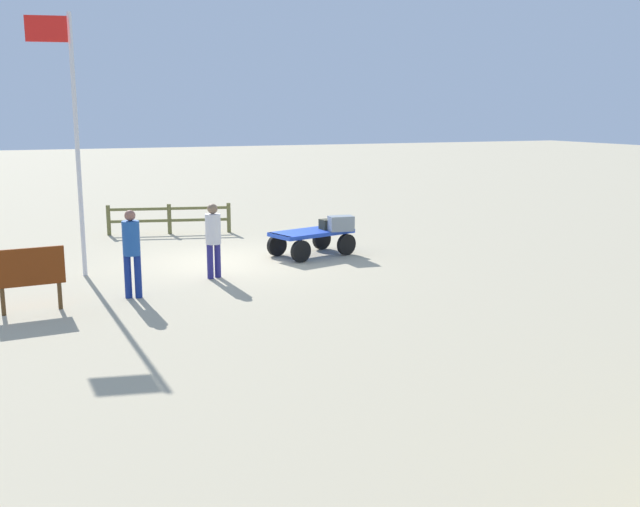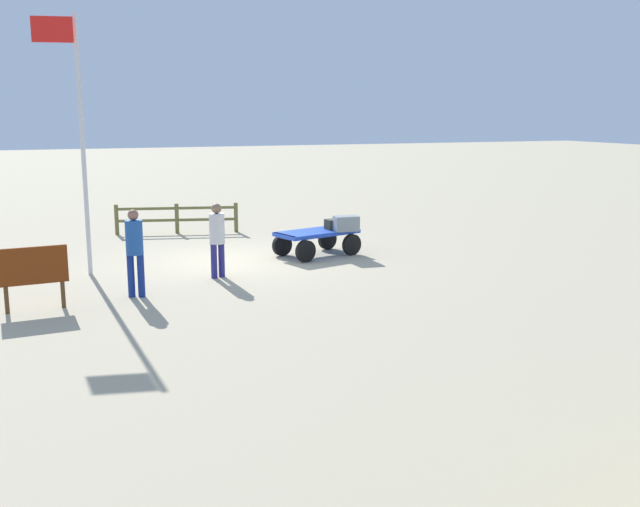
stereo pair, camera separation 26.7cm
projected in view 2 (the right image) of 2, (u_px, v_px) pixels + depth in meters
ground_plane at (231, 261)px, 18.25m from camera, size 120.00×120.00×0.00m
luggage_cart at (316, 238)px, 18.82m from camera, size 2.31×1.67×0.65m
suitcase_grey at (346, 224)px, 18.72m from camera, size 0.65×0.44×0.38m
suitcase_olive at (335, 224)px, 19.05m from camera, size 0.53×0.39×0.26m
worker_lead at (135, 246)px, 14.50m from camera, size 0.44×0.44×1.77m
worker_trailing at (217, 235)px, 16.23m from camera, size 0.44×0.44×1.68m
flagpole at (77, 125)px, 16.04m from camera, size 0.96×0.20×5.76m
signboard at (33, 269)px, 13.53m from camera, size 1.24×0.16×1.21m
wooden_fence at (177, 216)px, 22.29m from camera, size 3.62×0.97×0.91m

